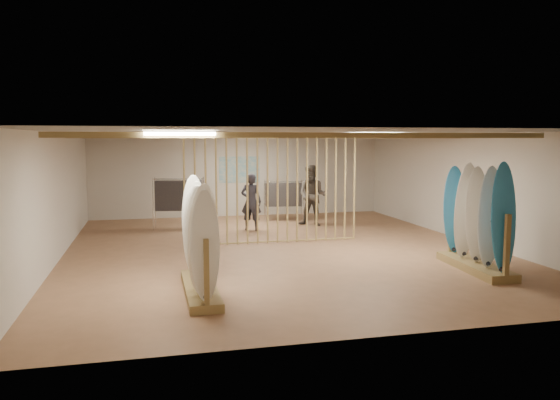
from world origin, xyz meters
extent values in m
plane|color=#9C6D4B|center=(0.00, 0.00, 0.00)|extent=(12.00, 12.00, 0.00)
plane|color=gray|center=(0.00, 0.00, 2.80)|extent=(12.00, 12.00, 0.00)
plane|color=beige|center=(0.00, 6.00, 1.40)|extent=(12.00, 0.00, 12.00)
plane|color=beige|center=(0.00, -6.00, 1.40)|extent=(12.00, 0.00, 12.00)
plane|color=beige|center=(-5.00, 0.00, 1.40)|extent=(0.00, 12.00, 12.00)
plane|color=beige|center=(5.00, 0.00, 1.40)|extent=(0.00, 12.00, 12.00)
cube|color=olive|center=(0.00, 0.00, 2.72)|extent=(9.50, 6.12, 0.10)
cube|color=white|center=(0.00, 0.00, 2.74)|extent=(1.20, 0.35, 0.06)
cylinder|color=tan|center=(-2.20, 0.80, 1.40)|extent=(0.05, 0.05, 2.78)
cylinder|color=tan|center=(-1.94, 0.80, 1.40)|extent=(0.05, 0.05, 2.78)
cylinder|color=tan|center=(-1.68, 0.80, 1.40)|extent=(0.05, 0.05, 2.78)
cylinder|color=tan|center=(-1.42, 0.80, 1.40)|extent=(0.05, 0.05, 2.78)
cylinder|color=tan|center=(-1.16, 0.80, 1.40)|extent=(0.05, 0.05, 2.78)
cylinder|color=tan|center=(-0.91, 0.80, 1.40)|extent=(0.05, 0.05, 2.78)
cylinder|color=tan|center=(-0.65, 0.80, 1.40)|extent=(0.05, 0.05, 2.78)
cylinder|color=tan|center=(-0.39, 0.80, 1.40)|extent=(0.05, 0.05, 2.78)
cylinder|color=tan|center=(-0.13, 0.80, 1.40)|extent=(0.05, 0.05, 2.78)
cylinder|color=tan|center=(0.13, 0.80, 1.40)|extent=(0.05, 0.05, 2.78)
cylinder|color=tan|center=(0.39, 0.80, 1.40)|extent=(0.05, 0.05, 2.78)
cylinder|color=tan|center=(0.65, 0.80, 1.40)|extent=(0.05, 0.05, 2.78)
cylinder|color=tan|center=(0.91, 0.80, 1.40)|extent=(0.05, 0.05, 2.78)
cylinder|color=tan|center=(1.16, 0.80, 1.40)|extent=(0.05, 0.05, 2.78)
cylinder|color=tan|center=(1.42, 0.80, 1.40)|extent=(0.05, 0.05, 2.78)
cylinder|color=tan|center=(1.68, 0.80, 1.40)|extent=(0.05, 0.05, 2.78)
cylinder|color=tan|center=(1.94, 0.80, 1.40)|extent=(0.05, 0.05, 2.78)
cylinder|color=tan|center=(2.20, 0.80, 1.40)|extent=(0.05, 0.05, 2.78)
cube|color=teal|center=(0.00, 5.98, 1.60)|extent=(1.40, 0.03, 0.90)
cube|color=olive|center=(-2.22, -3.34, 0.07)|extent=(0.54, 2.39, 0.14)
cylinder|color=black|center=(-2.22, -3.34, 0.96)|extent=(0.02, 2.34, 0.01)
ellipsoid|color=white|center=(-2.22, -4.33, 1.04)|extent=(0.46, 0.06, 1.78)
ellipsoid|color=silver|center=(-2.22, -3.94, 1.04)|extent=(0.46, 0.06, 1.78)
ellipsoid|color=white|center=(-2.22, -3.54, 1.04)|extent=(0.46, 0.06, 1.78)
ellipsoid|color=white|center=(-2.22, -3.14, 1.04)|extent=(0.46, 0.06, 1.78)
ellipsoid|color=white|center=(-2.22, -2.74, 1.04)|extent=(0.46, 0.06, 1.78)
ellipsoid|color=white|center=(-2.22, -2.34, 1.04)|extent=(0.46, 0.06, 1.78)
cube|color=olive|center=(3.37, -2.95, 0.08)|extent=(0.75, 2.30, 0.16)
cylinder|color=black|center=(3.37, -2.95, 1.08)|extent=(0.16, 2.21, 0.01)
ellipsoid|color=#2D8CD1|center=(3.31, -3.88, 1.16)|extent=(0.52, 0.10, 1.99)
ellipsoid|color=white|center=(3.34, -3.41, 1.16)|extent=(0.52, 0.10, 1.99)
ellipsoid|color=white|center=(3.37, -2.95, 1.16)|extent=(0.52, 0.10, 1.99)
ellipsoid|color=white|center=(3.40, -2.49, 1.16)|extent=(0.52, 0.10, 1.99)
ellipsoid|color=#2D8CD1|center=(3.44, -2.02, 1.16)|extent=(0.52, 0.10, 1.99)
cylinder|color=silver|center=(-2.20, 3.57, 1.49)|extent=(1.42, 0.28, 0.03)
cube|color=black|center=(-2.20, 3.57, 1.00)|extent=(1.38, 0.58, 0.87)
cylinder|color=silver|center=(-2.20, 3.57, 0.77)|extent=(0.03, 0.03, 1.54)
cylinder|color=silver|center=(1.20, 4.46, 1.28)|extent=(1.23, 0.17, 0.03)
cube|color=black|center=(1.20, 4.46, 0.86)|extent=(1.18, 0.44, 0.75)
cylinder|color=silver|center=(1.20, 4.46, 0.66)|extent=(0.03, 0.03, 1.32)
imported|color=#27252D|center=(-0.16, 2.91, 0.94)|extent=(0.82, 0.71, 1.89)
imported|color=#3D362F|center=(1.81, 3.29, 1.05)|extent=(1.29, 1.22, 2.11)
camera|label=1|loc=(-3.03, -12.58, 2.65)|focal=35.00mm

